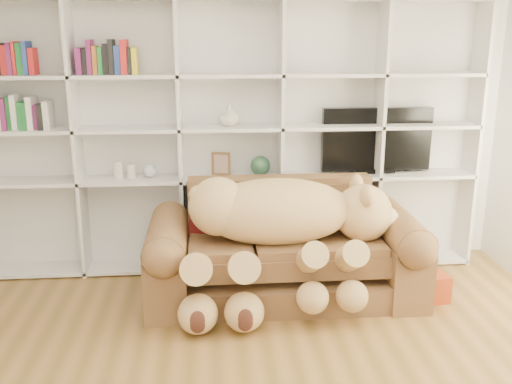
{
  "coord_description": "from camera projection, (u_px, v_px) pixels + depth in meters",
  "views": [
    {
      "loc": [
        -0.19,
        -2.64,
        2.11
      ],
      "look_at": [
        0.17,
        1.63,
        0.9
      ],
      "focal_mm": 40.0,
      "sensor_mm": 36.0,
      "label": 1
    }
  ],
  "objects": [
    {
      "name": "figurine_short",
      "position": [
        132.0,
        171.0,
        5.01
      ],
      "size": [
        0.09,
        0.09,
        0.13
      ],
      "primitive_type": "cylinder",
      "rotation": [
        0.0,
        0.0,
        0.32
      ],
      "color": "beige",
      "rests_on": "bookshelf"
    },
    {
      "name": "figurine_tall",
      "position": [
        118.0,
        170.0,
        4.99
      ],
      "size": [
        0.08,
        0.08,
        0.16
      ],
      "primitive_type": "cylinder",
      "rotation": [
        0.0,
        0.0,
        0.04
      ],
      "color": "beige",
      "rests_on": "bookshelf"
    },
    {
      "name": "bookshelf",
      "position": [
        203.0,
        126.0,
        5.01
      ],
      "size": [
        4.43,
        0.35,
        2.4
      ],
      "color": "silver",
      "rests_on": "floor"
    },
    {
      "name": "snow_globe",
      "position": [
        150.0,
        171.0,
        5.02
      ],
      "size": [
        0.12,
        0.12,
        0.12
      ],
      "primitive_type": "sphere",
      "color": "silver",
      "rests_on": "bookshelf"
    },
    {
      "name": "teddy_bear",
      "position": [
        280.0,
        227.0,
        4.4
      ],
      "size": [
        1.77,
        0.94,
        1.02
      ],
      "rotation": [
        0.0,
        0.0,
        0.08
      ],
      "color": "tan",
      "rests_on": "sofa"
    },
    {
      "name": "tv",
      "position": [
        376.0,
        141.0,
        5.17
      ],
      "size": [
        1.0,
        0.18,
        0.59
      ],
      "color": "black",
      "rests_on": "bookshelf"
    },
    {
      "name": "picture_frame",
      "position": [
        221.0,
        164.0,
        5.06
      ],
      "size": [
        0.17,
        0.07,
        0.21
      ],
      "primitive_type": "cube",
      "rotation": [
        0.0,
        0.0,
        -0.25
      ],
      "color": "brown",
      "rests_on": "bookshelf"
    },
    {
      "name": "shelf_vase",
      "position": [
        229.0,
        115.0,
        4.95
      ],
      "size": [
        0.18,
        0.18,
        0.18
      ],
      "primitive_type": "imported",
      "rotation": [
        0.0,
        0.0,
        -0.05
      ],
      "color": "beige",
      "rests_on": "bookshelf"
    },
    {
      "name": "green_vase",
      "position": [
        260.0,
        166.0,
        5.09
      ],
      "size": [
        0.18,
        0.18,
        0.18
      ],
      "primitive_type": "sphere",
      "color": "#2A5337",
      "rests_on": "bookshelf"
    },
    {
      "name": "wall_back",
      "position": [
        230.0,
        119.0,
        5.15
      ],
      "size": [
        5.0,
        0.02,
        2.7
      ],
      "primitive_type": "cube",
      "color": "silver",
      "rests_on": "floor"
    },
    {
      "name": "throw_pillow",
      "position": [
        212.0,
        216.0,
        4.68
      ],
      "size": [
        0.4,
        0.28,
        0.37
      ],
      "primitive_type": "cube",
      "rotation": [
        -0.24,
        0.0,
        -0.26
      ],
      "color": "#5E1110",
      "rests_on": "sofa"
    },
    {
      "name": "gift_box",
      "position": [
        428.0,
        286.0,
        4.64
      ],
      "size": [
        0.3,
        0.29,
        0.22
      ],
      "primitive_type": "cube",
      "rotation": [
        0.0,
        0.0,
        0.11
      ],
      "color": "#B13C17",
      "rests_on": "floor"
    },
    {
      "name": "sofa",
      "position": [
        284.0,
        255.0,
        4.66
      ],
      "size": [
        2.19,
        0.95,
        0.92
      ],
      "color": "brown",
      "rests_on": "floor"
    }
  ]
}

